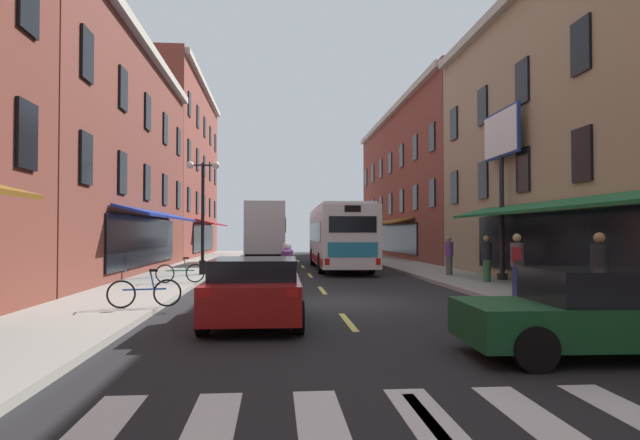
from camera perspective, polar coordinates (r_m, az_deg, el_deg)
ground_plane at (r=15.43m, az=1.20°, el=-8.68°), size 34.80×80.00×0.10m
lane_centre_dashes at (r=15.17m, az=1.30°, el=-8.60°), size 0.14×73.90×0.01m
crosswalk_near at (r=5.77m, az=12.11°, el=-20.62°), size 7.10×2.80×0.01m
sidewalk_left at (r=15.93m, az=-20.63°, el=-7.93°), size 3.00×80.00×0.14m
sidewalk_right at (r=17.05m, az=21.52°, el=-7.48°), size 3.00×80.00×0.14m
billboard_sign at (r=22.19m, az=18.38°, el=6.96°), size 0.40×3.12×6.48m
transit_bus at (r=28.93m, az=1.99°, el=-1.73°), size 2.75×11.29×3.32m
box_truck at (r=35.47m, az=-5.59°, el=-1.26°), size 2.57×7.80×3.80m
sedan_near at (r=46.88m, az=-5.37°, el=-2.80°), size 2.05×4.80×1.48m
sedan_mid at (r=11.83m, az=-6.82°, el=-7.19°), size 2.05×4.31×1.37m
sedan_far at (r=9.63m, az=27.57°, el=-8.50°), size 4.36×2.04×1.36m
motorcycle_rider at (r=16.01m, az=-3.48°, el=-5.69°), size 0.62×2.07×1.66m
bicycle_near at (r=20.28m, az=-14.35°, el=-5.32°), size 1.70×0.48×0.91m
bicycle_mid at (r=13.79m, az=-17.79°, el=-7.18°), size 1.68×0.54×0.91m
pedestrian_near at (r=16.00m, az=19.86°, el=-4.30°), size 0.45×0.52×1.76m
pedestrian_mid at (r=23.94m, az=13.30°, el=-3.59°), size 0.36×0.36×1.63m
pedestrian_far at (r=20.81m, az=16.97°, el=-3.82°), size 0.36×0.36×1.68m
pedestrian_rear at (r=13.10m, az=27.13°, el=-4.94°), size 0.36×0.36×1.79m
street_lamp_twin at (r=24.12m, az=-12.12°, el=0.88°), size 1.42×0.32×4.87m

